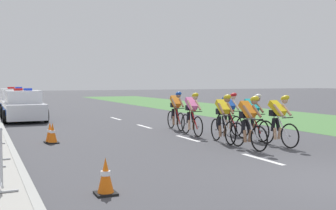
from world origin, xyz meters
TOP-DOWN VIEW (x-y plane):
  - kerb_edge at (-5.58, 14.00)m, footprint 0.16×60.00m
  - grass_verge at (8.42, 14.00)m, footprint 7.00×60.00m
  - lane_markings_centre at (0.00, 6.60)m, footprint 0.14×17.60m
  - cyclist_lead at (0.58, 3.98)m, footprint 0.42×1.72m
  - cyclist_second at (1.72, 4.06)m, footprint 0.43×1.72m
  - cyclist_third at (0.57, 5.27)m, footprint 0.45×1.72m
  - cyclist_fourth at (1.73, 5.35)m, footprint 0.42×1.72m
  - cyclist_fifth at (0.52, 7.25)m, footprint 0.42×1.72m
  - cyclist_sixth at (1.81, 6.81)m, footprint 0.42×1.72m
  - cyclist_seventh at (0.72, 8.96)m, footprint 0.43×1.72m
  - police_car_nearest at (-4.45, 15.53)m, footprint 2.02×4.41m
  - police_car_second at (-4.45, 20.82)m, footprint 2.10×4.45m
  - traffic_cone_near at (-4.31, 7.41)m, footprint 0.36×0.36m
  - traffic_cone_mid at (-4.36, 7.62)m, footprint 0.36×0.36m
  - traffic_cone_far at (-4.40, 1.20)m, footprint 0.36×0.36m

SIDE VIEW (x-z plane):
  - lane_markings_centre at x=0.00m, z-range 0.00..0.01m
  - grass_verge at x=8.42m, z-range 0.00..0.01m
  - kerb_edge at x=-5.58m, z-range 0.00..0.13m
  - traffic_cone_near at x=-4.31m, z-range -0.01..0.63m
  - traffic_cone_mid at x=-4.36m, z-range -0.01..0.63m
  - traffic_cone_far at x=-4.40m, z-range -0.01..0.63m
  - police_car_nearest at x=-4.45m, z-range -0.12..1.48m
  - police_car_second at x=-4.45m, z-range -0.12..1.48m
  - cyclist_lead at x=0.58m, z-range 0.00..1.57m
  - cyclist_second at x=1.72m, z-range 0.00..1.57m
  - cyclist_third at x=0.57m, z-range 0.00..1.57m
  - cyclist_fourth at x=1.73m, z-range 0.00..1.57m
  - cyclist_fifth at x=0.52m, z-range 0.00..1.57m
  - cyclist_sixth at x=1.81m, z-range 0.00..1.57m
  - cyclist_seventh at x=0.72m, z-range 0.00..1.57m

